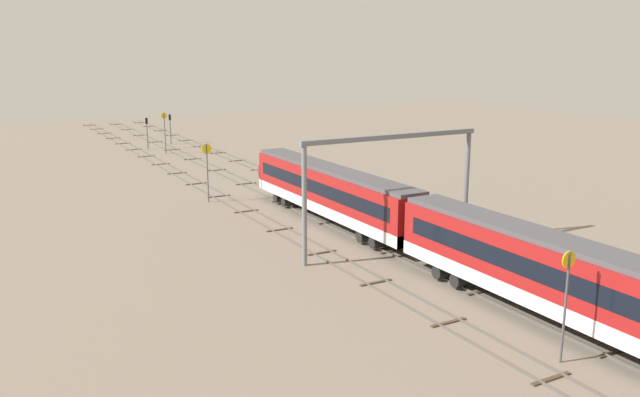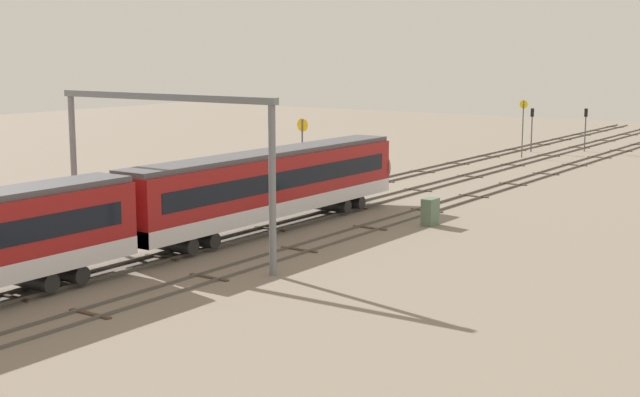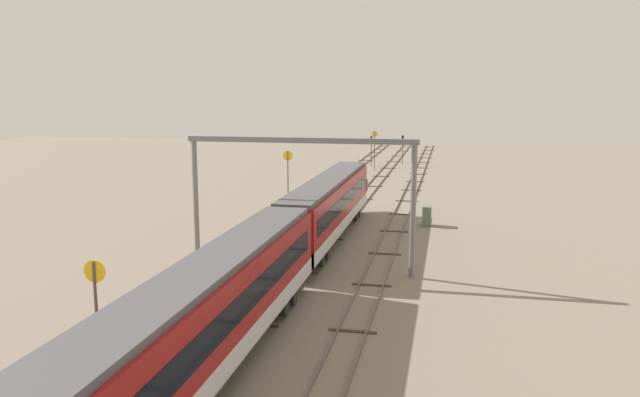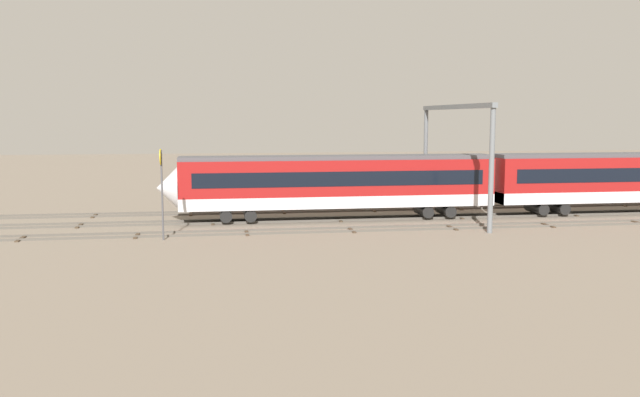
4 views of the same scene
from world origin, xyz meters
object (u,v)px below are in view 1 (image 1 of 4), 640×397
Objects in this scene: speed_sign_mid_trackside at (165,128)px; signal_light_trackside_approach at (147,129)px; signal_light_trackside_departure at (170,125)px; speed_sign_distant_end at (566,293)px; speed_sign_far_trackside at (207,164)px; relay_cabinet at (361,190)px; overhead_gantry at (392,167)px.

speed_sign_mid_trackside is 5.65m from signal_light_trackside_approach.
speed_sign_distant_end is at bearing 176.58° from signal_light_trackside_departure.
relay_cabinet is (-5.80, -14.23, -2.97)m from speed_sign_far_trackside.
speed_sign_mid_trackside is at bearing -8.71° from speed_sign_far_trackside.
relay_cabinet is (-37.97, -9.30, -2.88)m from speed_sign_mid_trackside.
speed_sign_mid_trackside reaches higher than speed_sign_distant_end.
speed_sign_distant_end is 78.48m from signal_light_trackside_approach.
relay_cabinet is (-47.25, -5.82, -2.21)m from signal_light_trackside_departure.
signal_light_trackside_approach is (37.66, -3.76, -0.74)m from speed_sign_far_trackside.
signal_light_trackside_departure is at bearing -50.86° from signal_light_trackside_approach.
overhead_gantry is 2.67× the size of speed_sign_distant_end.
signal_light_trackside_departure is at bearing -3.42° from speed_sign_distant_end.
relay_cabinet is at bearing -172.98° from signal_light_trackside_departure.
speed_sign_far_trackside is at bearing 171.29° from speed_sign_mid_trackside.
overhead_gantry is 59.68m from signal_light_trackside_approach.
speed_sign_distant_end is at bearing 179.81° from signal_light_trackside_approach.
speed_sign_far_trackside is at bearing 4.89° from speed_sign_distant_end.
signal_light_trackside_approach is 2.74× the size of relay_cabinet.
signal_light_trackside_approach is at bearing 129.14° from signal_light_trackside_departure.
overhead_gantry is 54.12m from speed_sign_mid_trackside.
signal_light_trackside_approach is at bearing 13.55° from relay_cabinet.
speed_sign_far_trackside is 37.85m from signal_light_trackside_approach.
signal_light_trackside_approach reaches higher than signal_light_trackside_departure.
speed_sign_far_trackside reaches higher than speed_sign_distant_end.
speed_sign_far_trackside is 1.24× the size of signal_light_trackside_departure.
speed_sign_distant_end is at bearing 162.96° from relay_cabinet.
speed_sign_far_trackside is 40.97m from speed_sign_distant_end.
overhead_gantry is 22.98m from speed_sign_far_trackside.
speed_sign_distant_end is 82.42m from signal_light_trackside_departure.
speed_sign_distant_end is 36.73m from relay_cabinet.
speed_sign_mid_trackside reaches higher than signal_light_trackside_approach.
overhead_gantry is 18.61m from relay_cabinet.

